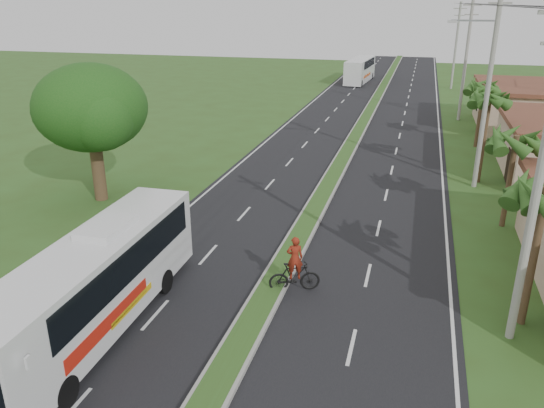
# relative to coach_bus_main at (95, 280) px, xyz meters

# --- Properties ---
(ground) EXTENTS (180.00, 180.00, 0.00)m
(ground) POSITION_rel_coach_bus_main_xyz_m (4.84, 1.31, -1.93)
(ground) COLOR #334F1D
(ground) RESTS_ON ground
(road_asphalt) EXTENTS (14.00, 160.00, 0.02)m
(road_asphalt) POSITION_rel_coach_bus_main_xyz_m (4.84, 21.31, -1.92)
(road_asphalt) COLOR black
(road_asphalt) RESTS_ON ground
(median_strip) EXTENTS (1.20, 160.00, 0.18)m
(median_strip) POSITION_rel_coach_bus_main_xyz_m (4.84, 21.31, -1.83)
(median_strip) COLOR gray
(median_strip) RESTS_ON ground
(lane_edge_left) EXTENTS (0.12, 160.00, 0.01)m
(lane_edge_left) POSITION_rel_coach_bus_main_xyz_m (-1.86, 21.31, -1.93)
(lane_edge_left) COLOR silver
(lane_edge_left) RESTS_ON ground
(lane_edge_right) EXTENTS (0.12, 160.00, 0.01)m
(lane_edge_right) POSITION_rel_coach_bus_main_xyz_m (11.54, 21.31, -1.93)
(lane_edge_right) COLOR silver
(lane_edge_right) RESTS_ON ground
(shop_far) EXTENTS (8.60, 11.60, 3.82)m
(shop_far) POSITION_rel_coach_bus_main_xyz_m (18.84, 37.31, -0.00)
(shop_far) COLOR tan
(shop_far) RESTS_ON ground
(palm_verge_b) EXTENTS (2.40, 2.40, 5.05)m
(palm_verge_b) POSITION_rel_coach_bus_main_xyz_m (14.24, 13.31, 2.43)
(palm_verge_b) COLOR #473321
(palm_verge_b) RESTS_ON ground
(palm_verge_c) EXTENTS (2.40, 2.40, 5.85)m
(palm_verge_c) POSITION_rel_coach_bus_main_xyz_m (13.64, 20.31, 3.19)
(palm_verge_c) COLOR #473321
(palm_verge_c) RESTS_ON ground
(palm_verge_d) EXTENTS (2.40, 2.40, 5.25)m
(palm_verge_d) POSITION_rel_coach_bus_main_xyz_m (14.14, 29.31, 2.62)
(palm_verge_d) COLOR #473321
(palm_verge_d) RESTS_ON ground
(shade_tree) EXTENTS (6.30, 6.00, 7.54)m
(shade_tree) POSITION_rel_coach_bus_main_xyz_m (-7.27, 11.33, 3.10)
(shade_tree) COLOR #473321
(shade_tree) RESTS_ON ground
(utility_pole_a) EXTENTS (1.60, 0.28, 11.00)m
(utility_pole_a) POSITION_rel_coach_bus_main_xyz_m (13.34, 3.31, 3.74)
(utility_pole_a) COLOR gray
(utility_pole_a) RESTS_ON ground
(utility_pole_b) EXTENTS (3.20, 0.28, 12.00)m
(utility_pole_b) POSITION_rel_coach_bus_main_xyz_m (13.31, 19.31, 4.33)
(utility_pole_b) COLOR gray
(utility_pole_b) RESTS_ON ground
(utility_pole_c) EXTENTS (1.60, 0.28, 11.00)m
(utility_pole_c) POSITION_rel_coach_bus_main_xyz_m (13.34, 39.31, 3.74)
(utility_pole_c) COLOR gray
(utility_pole_c) RESTS_ON ground
(utility_pole_d) EXTENTS (1.60, 0.28, 10.50)m
(utility_pole_d) POSITION_rel_coach_bus_main_xyz_m (13.34, 59.31, 3.49)
(utility_pole_d) COLOR gray
(utility_pole_d) RESTS_ON ground
(coach_bus_main) EXTENTS (2.53, 10.92, 3.51)m
(coach_bus_main) POSITION_rel_coach_bus_main_xyz_m (0.00, 0.00, 0.00)
(coach_bus_main) COLOR silver
(coach_bus_main) RESTS_ON ground
(coach_bus_far) EXTENTS (3.05, 10.95, 3.15)m
(coach_bus_far) POSITION_rel_coach_bus_main_xyz_m (1.27, 62.33, -0.14)
(coach_bus_far) COLOR white
(coach_bus_far) RESTS_ON ground
(motorcyclist) EXTENTS (2.05, 1.25, 2.28)m
(motorcyclist) POSITION_rel_coach_bus_main_xyz_m (5.72, 4.32, -1.13)
(motorcyclist) COLOR black
(motorcyclist) RESTS_ON ground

